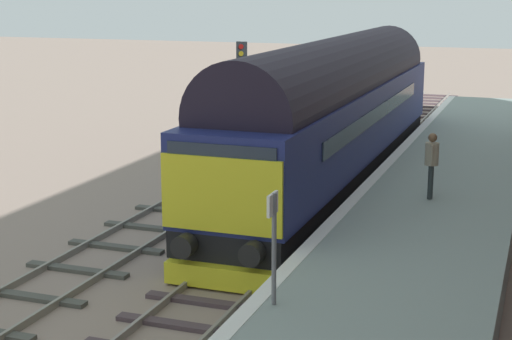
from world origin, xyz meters
name	(u,v)px	position (x,y,z in m)	size (l,w,h in m)	color
ground_plane	(273,243)	(0.00, 0.00, 0.00)	(140.00, 140.00, 0.00)	gray
track_main	(273,241)	(0.00, 0.00, 0.05)	(2.50, 60.00, 0.15)	gray
track_adjacent_west	(149,227)	(-3.41, 0.00, 0.06)	(2.50, 60.00, 0.15)	gray
station_platform	(421,239)	(3.60, 0.00, 0.50)	(4.00, 44.00, 1.01)	gray
diesel_locomotive	(335,110)	(0.00, 5.86, 2.48)	(2.74, 18.73, 4.68)	black
signal_post_mid	(242,77)	(-5.66, 12.76, 2.61)	(0.44, 0.22, 4.03)	gray
platform_number_sign	(273,231)	(2.07, -6.07, 2.27)	(0.10, 0.44, 1.89)	slate
waiting_passenger	(432,159)	(3.52, 1.87, 1.99)	(0.37, 0.51, 1.64)	#2C3535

